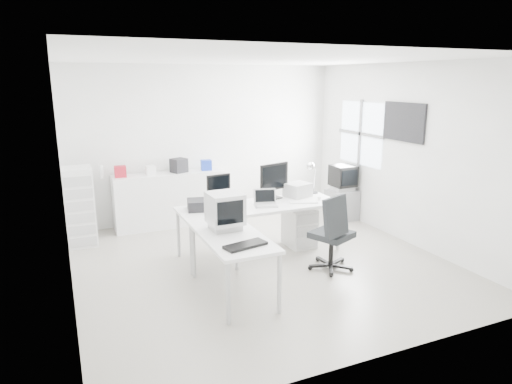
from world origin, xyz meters
name	(u,v)px	position (x,y,z in m)	size (l,w,h in m)	color
floor	(262,263)	(0.00, 0.00, 0.00)	(5.00, 5.00, 0.01)	beige
ceiling	(262,59)	(0.00, 0.00, 2.80)	(5.00, 5.00, 0.01)	white
back_wall	(206,143)	(0.00, 2.50, 1.40)	(5.00, 0.02, 2.80)	silver
left_wall	(62,183)	(-2.50, 0.00, 1.40)	(0.02, 5.00, 2.80)	silver
right_wall	(407,155)	(2.50, 0.00, 1.40)	(0.02, 5.00, 2.80)	silver
window	(361,134)	(2.48, 1.20, 1.60)	(0.02, 1.20, 1.10)	white
wall_picture	(404,122)	(2.47, 0.10, 1.90)	(0.04, 0.90, 0.60)	black
main_desk	(260,229)	(0.14, 0.38, 0.38)	(2.40, 0.80, 0.75)	white
side_desk	(233,265)	(-0.71, -0.72, 0.38)	(0.70, 1.40, 0.75)	white
drawer_pedestal	(299,227)	(0.84, 0.43, 0.30)	(0.40, 0.50, 0.60)	white
inkjet_printer	(202,205)	(-0.71, 0.48, 0.82)	(0.41, 0.32, 0.15)	black
lcd_monitor_small	(219,189)	(-0.41, 0.63, 0.98)	(0.37, 0.21, 0.46)	black
lcd_monitor_large	(274,181)	(0.49, 0.63, 1.03)	(0.54, 0.22, 0.56)	black
laptop	(266,199)	(0.19, 0.28, 0.86)	(0.33, 0.34, 0.22)	#B7B7BA
white_keyboard	(304,202)	(0.79, 0.23, 0.76)	(0.42, 0.13, 0.02)	white
white_mouse	(319,198)	(1.09, 0.28, 0.78)	(0.06, 0.06, 0.06)	white
laser_printer	(298,190)	(0.89, 0.60, 0.86)	(0.37, 0.32, 0.21)	#A9A9A9
desk_lamp	(315,180)	(1.24, 0.68, 0.97)	(0.15, 0.15, 0.44)	silver
crt_monitor	(225,212)	(-0.71, -0.47, 0.97)	(0.38, 0.38, 0.44)	#B7B7BA
black_keyboard	(245,245)	(-0.71, -1.12, 0.77)	(0.49, 0.19, 0.03)	black
office_chair	(332,231)	(0.80, -0.55, 0.55)	(0.63, 0.63, 1.09)	#232528
tv_cabinet	(342,205)	(2.22, 1.30, 0.28)	(0.52, 0.42, 0.56)	slate
crt_tv	(343,178)	(2.22, 1.30, 0.79)	(0.50, 0.48, 0.45)	black
sideboard	(169,200)	(-0.79, 2.24, 0.48)	(1.90, 0.48, 0.95)	white
clutter_box_a	(120,172)	(-1.59, 2.24, 1.05)	(0.19, 0.17, 0.19)	#A71726
clutter_box_b	(150,170)	(-1.09, 2.24, 1.03)	(0.16, 0.13, 0.16)	white
clutter_box_c	(179,165)	(-0.59, 2.24, 1.07)	(0.25, 0.22, 0.25)	black
clutter_box_d	(206,165)	(-0.09, 2.24, 1.04)	(0.18, 0.16, 0.18)	#1833A9
clutter_bottle	(101,172)	(-1.89, 2.28, 1.06)	(0.07, 0.07, 0.22)	white
filing_cabinet	(80,206)	(-2.28, 1.85, 0.62)	(0.43, 0.52, 1.24)	white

